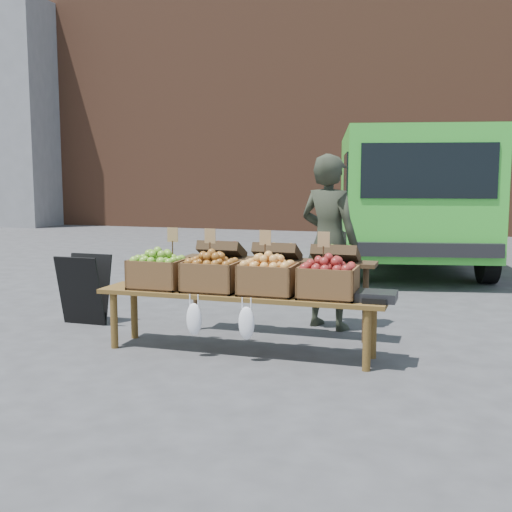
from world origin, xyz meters
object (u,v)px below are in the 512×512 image
(back_table, at_px, (277,286))
(weighing_scale, at_px, (377,296))
(crate_green_apples, at_px, (328,282))
(chalkboard_sign, at_px, (84,289))
(display_bench, at_px, (240,323))
(crate_red_apples, at_px, (268,279))
(crate_golden_apples, at_px, (158,274))
(delivery_van, at_px, (406,201))
(vendor, at_px, (329,242))
(crate_russet_pears, at_px, (212,276))

(back_table, xyz_separation_m, weighing_scale, (1.09, -0.72, 0.09))
(crate_green_apples, distance_m, weighing_scale, 0.44)
(back_table, relative_size, crate_green_apples, 4.20)
(chalkboard_sign, distance_m, back_table, 2.19)
(back_table, height_order, weighing_scale, back_table)
(display_bench, relative_size, crate_green_apples, 5.40)
(display_bench, height_order, crate_red_apples, crate_red_apples)
(crate_golden_apples, bearing_deg, weighing_scale, 0.00)
(delivery_van, xyz_separation_m, back_table, (-0.85, -5.46, -0.66))
(display_bench, xyz_separation_m, crate_red_apples, (0.27, 0.00, 0.42))
(delivery_van, relative_size, chalkboard_sign, 6.74)
(vendor, relative_size, back_table, 0.89)
(delivery_van, bearing_deg, crate_red_apples, -107.91)
(vendor, distance_m, display_bench, 1.51)
(weighing_scale, bearing_deg, chalkboard_sign, 169.82)
(vendor, relative_size, display_bench, 0.69)
(crate_green_apples, bearing_deg, delivery_van, 88.34)
(vendor, height_order, chalkboard_sign, vendor)
(back_table, bearing_deg, crate_green_apples, -47.20)
(delivery_van, height_order, weighing_scale, delivery_van)
(vendor, distance_m, weighing_scale, 1.44)
(chalkboard_sign, relative_size, crate_green_apples, 1.56)
(vendor, bearing_deg, chalkboard_sign, 35.83)
(crate_russet_pears, bearing_deg, weighing_scale, 0.00)
(vendor, bearing_deg, crate_green_apples, 122.89)
(crate_russet_pears, bearing_deg, crate_golden_apples, 180.00)
(crate_red_apples, relative_size, weighing_scale, 1.47)
(crate_golden_apples, distance_m, crate_red_apples, 1.10)
(vendor, distance_m, chalkboard_sign, 2.74)
(chalkboard_sign, height_order, display_bench, chalkboard_sign)
(display_bench, relative_size, crate_golden_apples, 5.40)
(back_table, relative_size, weighing_scale, 6.18)
(back_table, height_order, crate_green_apples, back_table)
(vendor, relative_size, chalkboard_sign, 2.39)
(delivery_van, height_order, crate_russet_pears, delivery_van)
(display_bench, xyz_separation_m, crate_green_apples, (0.82, 0.00, 0.42))
(vendor, relative_size, crate_russet_pears, 3.73)
(display_bench, relative_size, crate_russet_pears, 5.40)
(chalkboard_sign, distance_m, weighing_scale, 3.33)
(crate_golden_apples, distance_m, crate_russet_pears, 0.55)
(back_table, height_order, display_bench, back_table)
(crate_red_apples, bearing_deg, display_bench, 180.00)
(vendor, bearing_deg, crate_red_apples, 97.74)
(vendor, distance_m, crate_red_apples, 1.29)
(chalkboard_sign, relative_size, crate_red_apples, 1.56)
(display_bench, bearing_deg, crate_russet_pears, 180.00)
(back_table, relative_size, crate_russet_pears, 4.20)
(vendor, height_order, crate_green_apples, vendor)
(crate_golden_apples, height_order, weighing_scale, crate_golden_apples)
(crate_golden_apples, distance_m, crate_green_apples, 1.65)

